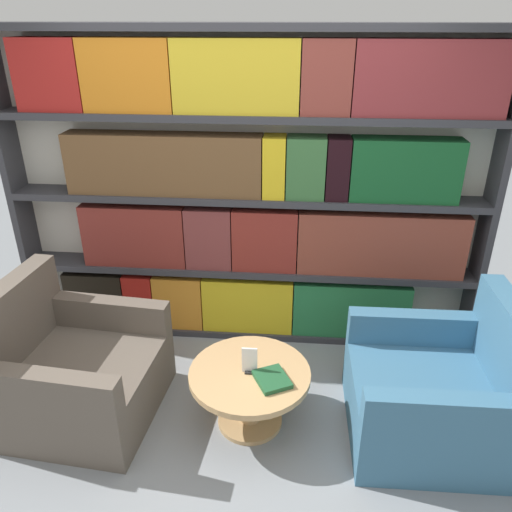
# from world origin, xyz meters

# --- Properties ---
(ground_plane) EXTENTS (14.00, 14.00, 0.00)m
(ground_plane) POSITION_xyz_m (0.00, 0.00, 0.00)
(ground_plane) COLOR gray
(bookshelf) EXTENTS (3.52, 0.30, 2.33)m
(bookshelf) POSITION_xyz_m (0.04, 1.38, 1.17)
(bookshelf) COLOR silver
(bookshelf) RESTS_ON ground_plane
(armchair_left) EXTENTS (1.02, 0.99, 0.90)m
(armchair_left) POSITION_xyz_m (-1.02, 0.35, 0.29)
(armchair_left) COLOR brown
(armchair_left) RESTS_ON ground_plane
(armchair_right) EXTENTS (0.96, 0.92, 0.90)m
(armchair_right) POSITION_xyz_m (1.28, 0.35, 0.29)
(armchair_right) COLOR #386684
(armchair_right) RESTS_ON ground_plane
(coffee_table) EXTENTS (0.75, 0.75, 0.41)m
(coffee_table) POSITION_xyz_m (0.13, 0.32, 0.29)
(coffee_table) COLOR tan
(coffee_table) RESTS_ON ground_plane
(table_sign) EXTENTS (0.09, 0.06, 0.17)m
(table_sign) POSITION_xyz_m (0.13, 0.32, 0.48)
(table_sign) COLOR black
(table_sign) RESTS_ON coffee_table
(stray_book) EXTENTS (0.26, 0.27, 0.03)m
(stray_book) POSITION_xyz_m (0.27, 0.25, 0.42)
(stray_book) COLOR #1E512D
(stray_book) RESTS_ON coffee_table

